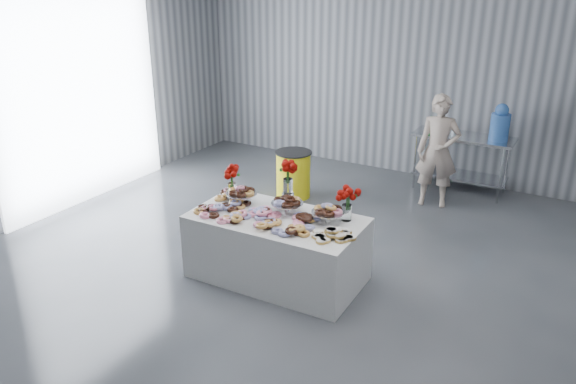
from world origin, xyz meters
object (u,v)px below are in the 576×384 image
(water_jug, at_px, (500,124))
(trash_barrel, at_px, (293,174))
(display_table, at_px, (277,248))
(prep_table, at_px, (462,153))
(person, at_px, (438,151))

(water_jug, xyz_separation_m, trash_barrel, (-2.65, -1.52, -0.79))
(display_table, xyz_separation_m, prep_table, (1.10, 3.76, 0.24))
(display_table, distance_m, prep_table, 3.93)
(person, xyz_separation_m, trash_barrel, (-1.97, -0.77, -0.46))
(water_jug, height_order, person, person)
(prep_table, distance_m, person, 0.80)
(display_table, bearing_deg, water_jug, 66.99)
(water_jug, bearing_deg, trash_barrel, -150.05)
(prep_table, xyz_separation_m, water_jug, (0.50, -0.00, 0.53))
(trash_barrel, bearing_deg, display_table, -64.86)
(person, bearing_deg, display_table, -119.78)
(trash_barrel, bearing_deg, person, 21.44)
(prep_table, xyz_separation_m, trash_barrel, (-2.15, -1.52, -0.26))
(person, bearing_deg, trash_barrel, -171.37)
(prep_table, bearing_deg, trash_barrel, -144.61)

